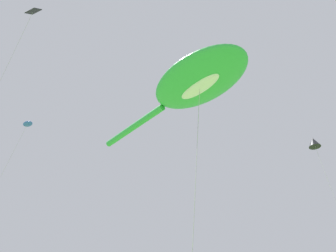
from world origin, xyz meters
The scene contains 4 objects.
big_show_kite centered at (1.57, 12.31, 13.63)m, with size 4.65×11.65×14.21m.
small_kite_delta_white centered at (-6.70, 20.15, 20.28)m, with size 1.65×1.17×22.27m.
small_kite_streamer_purple centered at (12.50, 12.42, 13.79)m, with size 2.59×2.39×14.22m.
small_kite_stunt_black centered at (-3.13, 31.83, 19.77)m, with size 3.70×3.45×20.16m.
Camera 1 is at (-7.43, 2.53, 1.69)m, focal length 35.03 mm.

